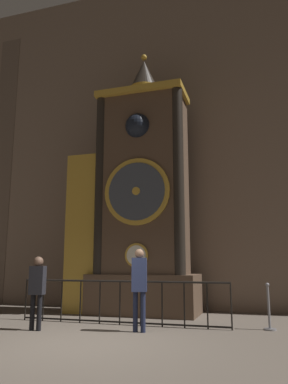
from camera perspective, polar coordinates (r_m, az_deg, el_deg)
The scene contains 7 objects.
ground_plane at distance 7.72m, azimuth -9.43°, elevation -21.86°, with size 28.00×28.00×0.00m, color brown.
cathedral_back_wall at distance 13.86m, azimuth 1.93°, elevation 8.84°, with size 24.00×0.32×12.32m.
clock_tower at distance 11.85m, azimuth -1.52°, elevation -1.41°, with size 4.07×1.83×8.48m.
railing_fence at distance 9.79m, azimuth -3.70°, elevation -16.09°, with size 5.51×0.05×1.07m.
visitor_near at distance 9.24m, azimuth -15.96°, elevation -13.47°, with size 0.37×0.27×1.65m.
visitor_far at distance 8.69m, azimuth -0.72°, elevation -13.44°, with size 0.39×0.30×1.82m.
stanchion_post at distance 9.47m, azimuth 18.53°, elevation -17.27°, with size 0.28×0.28×1.05m.
Camera 1 is at (3.34, -6.80, 1.51)m, focal length 35.00 mm.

